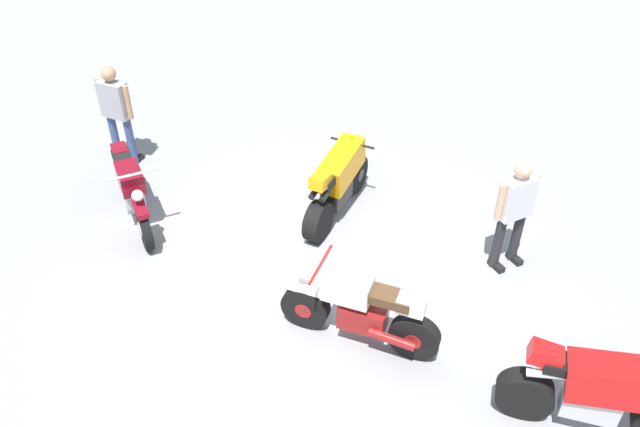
{
  "coord_description": "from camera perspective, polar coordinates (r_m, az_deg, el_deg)",
  "views": [
    {
      "loc": [
        -3.33,
        5.31,
        5.84
      ],
      "look_at": [
        0.13,
        -0.36,
        0.75
      ],
      "focal_mm": 35.38,
      "sensor_mm": 36.0,
      "label": 1
    }
  ],
  "objects": [
    {
      "name": "motorcycle_cream_vintage",
      "position": [
        7.43,
        3.63,
        -8.78
      ],
      "size": [
        1.95,
        0.7,
        1.07
      ],
      "rotation": [
        0.0,
        0.0,
        0.18
      ],
      "color": "black",
      "rests_on": "ground"
    },
    {
      "name": "motorcycle_maroon_cruiser",
      "position": [
        9.63,
        -16.66,
        2.14
      ],
      "size": [
        1.8,
        1.27,
        1.09
      ],
      "rotation": [
        0.0,
        0.0,
        2.55
      ],
      "color": "black",
      "rests_on": "ground"
    },
    {
      "name": "motorcycle_red_sportbike",
      "position": [
        7.13,
        24.09,
        -14.5
      ],
      "size": [
        1.93,
        0.82,
        1.14
      ],
      "rotation": [
        0.0,
        0.0,
        3.4
      ],
      "color": "black",
      "rests_on": "ground"
    },
    {
      "name": "person_in_white_shirt",
      "position": [
        8.55,
        17.18,
        0.43
      ],
      "size": [
        0.48,
        0.59,
        1.63
      ],
      "rotation": [
        0.0,
        0.0,
        2.6
      ],
      "color": "#262628",
      "rests_on": "ground"
    },
    {
      "name": "ground_plane",
      "position": [
        8.57,
        -0.5,
        -5.52
      ],
      "size": [
        40.0,
        40.0,
        0.0
      ],
      "primitive_type": "plane",
      "color": "gray"
    },
    {
      "name": "motorcycle_orange_sportbike",
      "position": [
        9.29,
        1.7,
        3.07
      ],
      "size": [
        0.7,
        1.96,
        1.14
      ],
      "rotation": [
        0.0,
        0.0,
        4.8
      ],
      "color": "black",
      "rests_on": "ground"
    },
    {
      "name": "person_in_gray_shirt",
      "position": [
        10.84,
        -17.95,
        8.99
      ],
      "size": [
        0.67,
        0.34,
        1.72
      ],
      "rotation": [
        0.0,
        0.0,
        4.8
      ],
      "color": "#384772",
      "rests_on": "ground"
    }
  ]
}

